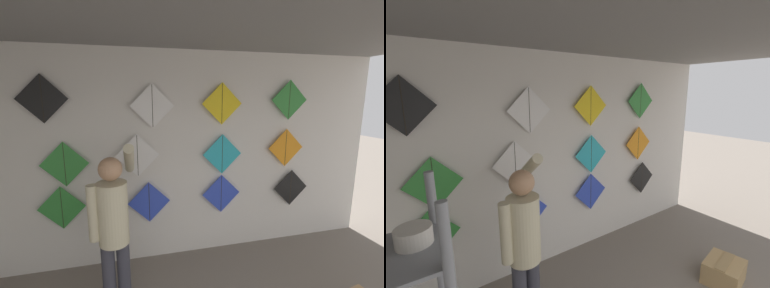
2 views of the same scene
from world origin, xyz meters
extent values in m
cube|color=silver|center=(0.00, 3.41, 1.40)|extent=(5.72, 0.06, 2.80)
cylinder|color=#383842|center=(-0.98, 2.47, 0.41)|extent=(0.13, 0.13, 0.82)
cylinder|color=#383842|center=(-0.84, 2.49, 0.41)|extent=(0.13, 0.13, 0.82)
cylinder|color=beige|center=(-0.91, 2.48, 1.12)|extent=(0.29, 0.29, 0.61)
sphere|color=tan|center=(-0.91, 2.48, 1.56)|extent=(0.22, 0.22, 0.22)
cylinder|color=beige|center=(-1.08, 2.45, 1.15)|extent=(0.10, 0.10, 0.54)
cylinder|color=beige|center=(-0.74, 2.73, 1.58)|extent=(0.10, 0.50, 0.40)
cube|color=#338C38|center=(-1.57, 3.32, 0.87)|extent=(0.55, 0.01, 0.55)
cylinder|color=black|center=(-1.57, 3.32, 0.87)|extent=(0.01, 0.01, 0.53)
cube|color=blue|center=(-0.51, 3.32, 0.84)|extent=(0.55, 0.01, 0.55)
cylinder|color=black|center=(-0.51, 3.32, 0.84)|extent=(0.01, 0.01, 0.53)
cube|color=blue|center=(0.50, 3.32, 0.86)|extent=(0.55, 0.01, 0.55)
cylinder|color=black|center=(0.50, 3.32, 0.86)|extent=(0.01, 0.01, 0.53)
cube|color=black|center=(1.61, 3.32, 0.85)|extent=(0.55, 0.01, 0.55)
cylinder|color=black|center=(1.61, 3.32, 0.85)|extent=(0.01, 0.01, 0.53)
cube|color=#338C38|center=(-1.50, 3.32, 1.42)|extent=(0.55, 0.01, 0.55)
cylinder|color=black|center=(-1.50, 3.32, 1.42)|extent=(0.01, 0.01, 0.53)
cube|color=white|center=(-0.64, 3.32, 1.48)|extent=(0.55, 0.01, 0.55)
cylinder|color=black|center=(-0.64, 3.32, 1.48)|extent=(0.01, 0.01, 0.53)
cube|color=#28B2C6|center=(0.50, 3.32, 1.43)|extent=(0.55, 0.01, 0.55)
cylinder|color=black|center=(0.50, 3.32, 1.43)|extent=(0.01, 0.01, 0.53)
cube|color=orange|center=(1.48, 3.32, 1.48)|extent=(0.55, 0.01, 0.55)
cylinder|color=black|center=(1.48, 3.32, 1.48)|extent=(0.01, 0.01, 0.53)
cube|color=black|center=(-1.66, 3.32, 2.19)|extent=(0.55, 0.01, 0.55)
cylinder|color=black|center=(-1.66, 3.32, 2.19)|extent=(0.01, 0.01, 0.53)
cube|color=white|center=(-0.43, 3.32, 2.10)|extent=(0.55, 0.01, 0.55)
cylinder|color=black|center=(-0.43, 3.32, 2.10)|extent=(0.01, 0.01, 0.53)
cube|color=yellow|center=(0.48, 3.32, 2.12)|extent=(0.55, 0.01, 0.55)
cylinder|color=black|center=(0.48, 3.32, 2.12)|extent=(0.01, 0.01, 0.53)
cube|color=#338C38|center=(1.49, 3.32, 2.16)|extent=(0.55, 0.01, 0.55)
cylinder|color=black|center=(1.49, 3.32, 2.16)|extent=(0.01, 0.01, 0.53)
camera|label=1|loc=(-0.72, 0.09, 2.23)|focal=24.00mm
camera|label=2|loc=(-1.71, 0.51, 2.33)|focal=24.00mm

